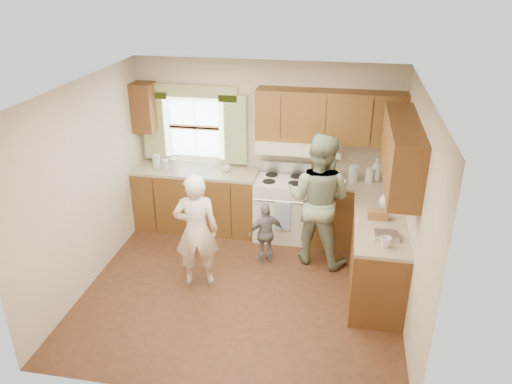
% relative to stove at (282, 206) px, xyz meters
% --- Properties ---
extents(room, '(3.80, 3.80, 3.80)m').
position_rel_stove_xyz_m(room, '(-0.30, -1.44, 0.78)').
color(room, '#432314').
rests_on(room, ground).
extents(kitchen_fixtures, '(3.80, 2.25, 2.15)m').
position_rel_stove_xyz_m(kitchen_fixtures, '(0.31, -0.36, 0.37)').
color(kitchen_fixtures, '#44270E').
rests_on(kitchen_fixtures, ground).
extents(stove, '(0.76, 0.67, 1.07)m').
position_rel_stove_xyz_m(stove, '(0.00, 0.00, 0.00)').
color(stove, silver).
rests_on(stove, ground).
extents(woman_left, '(0.61, 0.47, 1.48)m').
position_rel_stove_xyz_m(woman_left, '(-0.87, -1.40, 0.27)').
color(woman_left, white).
rests_on(woman_left, ground).
extents(woman_right, '(1.03, 0.90, 1.79)m').
position_rel_stove_xyz_m(woman_right, '(0.54, -0.59, 0.43)').
color(woman_right, '#2A442F').
rests_on(woman_right, ground).
extents(child, '(0.54, 0.43, 0.86)m').
position_rel_stove_xyz_m(child, '(-0.12, -0.76, -0.04)').
color(child, gray).
rests_on(child, ground).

